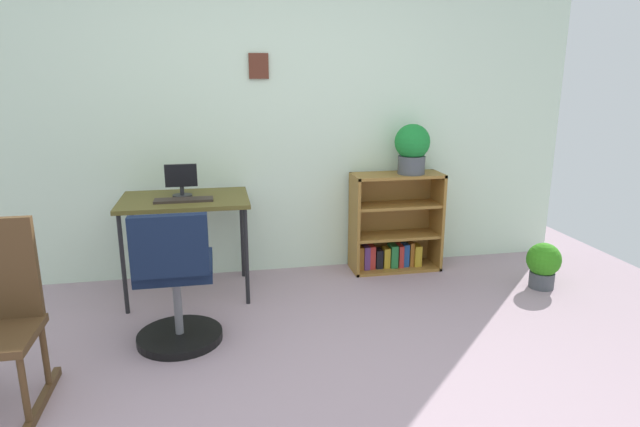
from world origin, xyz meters
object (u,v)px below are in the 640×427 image
at_px(keyboard, 184,200).
at_px(bookshelf_low, 393,227).
at_px(potted_plant_on_shelf, 412,147).
at_px(monitor, 181,180).
at_px(office_chair, 176,288).
at_px(desk, 185,206).
at_px(potted_plant_floor, 543,264).

distance_m(keyboard, bookshelf_low, 1.75).
bearing_deg(potted_plant_on_shelf, bookshelf_low, 155.21).
bearing_deg(monitor, office_chair, -91.27).
relative_size(desk, potted_plant_on_shelf, 2.26).
relative_size(keyboard, bookshelf_low, 0.50).
bearing_deg(office_chair, potted_plant_floor, 8.37).
height_order(monitor, keyboard, monitor).
bearing_deg(monitor, potted_plant_on_shelf, 4.29).
distance_m(office_chair, potted_plant_floor, 2.73).
xyz_separation_m(desk, bookshelf_low, (1.67, 0.24, -0.32)).
xyz_separation_m(keyboard, potted_plant_floor, (2.66, -0.31, -0.55)).
xyz_separation_m(keyboard, bookshelf_low, (1.67, 0.35, -0.39)).
relative_size(keyboard, potted_plant_on_shelf, 1.00).
bearing_deg(potted_plant_on_shelf, potted_plant_floor, -34.51).
relative_size(desk, office_chair, 1.04).
xyz_separation_m(monitor, potted_plant_on_shelf, (1.80, 0.14, 0.18)).
height_order(bookshelf_low, potted_plant_on_shelf, potted_plant_on_shelf).
bearing_deg(potted_plant_floor, potted_plant_on_shelf, 145.49).
distance_m(keyboard, potted_plant_floor, 2.73).
distance_m(monitor, potted_plant_floor, 2.80).
xyz_separation_m(desk, potted_plant_on_shelf, (1.79, 0.19, 0.36)).
bearing_deg(keyboard, office_chair, -92.97).
height_order(monitor, office_chair, monitor).
xyz_separation_m(desk, monitor, (-0.02, 0.05, 0.18)).
bearing_deg(desk, keyboard, -89.71).
bearing_deg(bookshelf_low, potted_plant_floor, -33.46).
height_order(keyboard, potted_plant_floor, keyboard).
bearing_deg(potted_plant_floor, monitor, 170.15).
relative_size(office_chair, potted_plant_floor, 2.44).
xyz_separation_m(monitor, potted_plant_floor, (2.68, -0.47, -0.66)).
bearing_deg(potted_plant_floor, bookshelf_low, 146.54).
bearing_deg(potted_plant_on_shelf, keyboard, -170.72).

